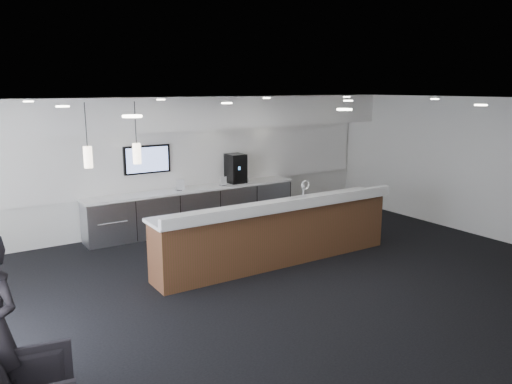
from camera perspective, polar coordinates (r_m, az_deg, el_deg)
ground at (r=8.69m, az=3.88°, el=-9.72°), size 10.00×10.00×0.00m
ceiling at (r=8.08m, az=4.18°, el=10.46°), size 10.00×8.00×0.02m
back_wall at (r=11.65m, az=-7.88°, el=3.41°), size 10.00×0.02×3.00m
right_wall at (r=11.91m, az=23.67°, el=2.70°), size 0.02×8.00×3.00m
soffit_bulkhead at (r=11.14m, az=-7.05°, el=8.99°), size 10.00×0.90×0.70m
alcove_panel at (r=11.61m, az=-7.83°, el=3.88°), size 9.80×0.06×1.40m
back_credenza at (r=11.53m, az=-6.97°, el=-1.84°), size 5.06×0.66×0.95m
wall_tv at (r=11.16m, az=-12.35°, el=3.65°), size 1.05×0.08×0.62m
pendant_left at (r=7.72m, az=-14.07°, el=4.48°), size 0.12×0.12×0.30m
pendant_right at (r=7.52m, az=-19.11°, el=4.00°), size 0.12×0.12×0.30m
ceiling_can_lights at (r=8.08m, az=4.18°, el=10.25°), size 7.00×5.00×0.02m
service_counter at (r=9.22m, az=2.45°, el=-4.63°), size 4.84×0.83×1.49m
coffee_machine at (r=11.93m, az=-2.34°, el=2.71°), size 0.40×0.53×0.69m
info_sign_left at (r=11.16m, az=-8.66°, el=0.79°), size 0.18×0.07×0.25m
info_sign_right at (r=11.62m, az=-3.73°, el=1.24°), size 0.16×0.03×0.21m
cup_0 at (r=12.03m, az=-0.87°, el=1.38°), size 0.11×0.11×0.10m
cup_1 at (r=11.95m, az=-1.44°, el=1.31°), size 0.16×0.16×0.10m
cup_2 at (r=11.88m, az=-2.02°, el=1.25°), size 0.14×0.14×0.10m
cup_3 at (r=11.81m, az=-2.60°, el=1.18°), size 0.14×0.14×0.10m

